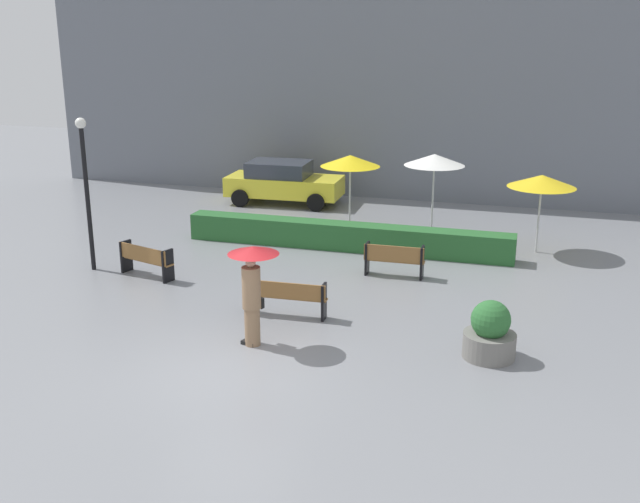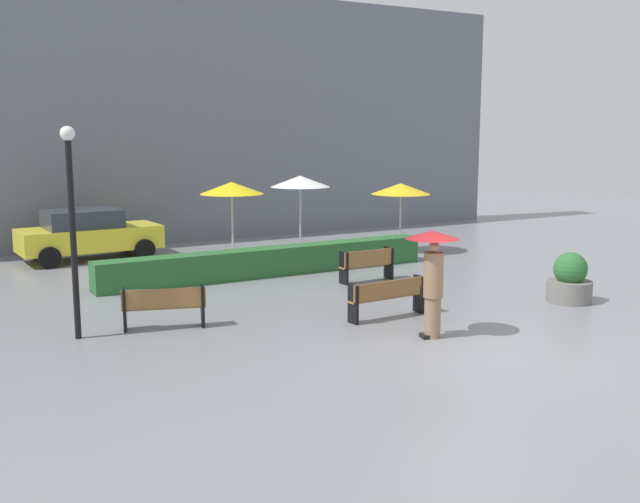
# 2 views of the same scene
# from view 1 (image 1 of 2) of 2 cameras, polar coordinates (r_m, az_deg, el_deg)

# --- Properties ---
(ground_plane) EXTENTS (60.00, 60.00, 0.00)m
(ground_plane) POSITION_cam_1_polar(r_m,az_deg,el_deg) (14.49, -7.36, -8.89)
(ground_plane) COLOR gray
(bench_back_row) EXTENTS (1.58, 0.41, 0.86)m
(bench_back_row) POSITION_cam_1_polar(r_m,az_deg,el_deg) (19.39, 5.73, -0.53)
(bench_back_row) COLOR olive
(bench_back_row) RESTS_ON ground
(bench_mid_center) EXTENTS (1.90, 0.41, 0.83)m
(bench_mid_center) POSITION_cam_1_polar(r_m,az_deg,el_deg) (16.65, -2.69, -3.38)
(bench_mid_center) COLOR olive
(bench_mid_center) RESTS_ON ground
(bench_far_left) EXTENTS (1.69, 0.84, 0.85)m
(bench_far_left) POSITION_cam_1_polar(r_m,az_deg,el_deg) (19.81, -13.31, -0.53)
(bench_far_left) COLOR olive
(bench_far_left) RESTS_ON ground
(pedestrian_with_umbrella) EXTENTS (1.04, 1.04, 2.09)m
(pedestrian_with_umbrella) POSITION_cam_1_polar(r_m,az_deg,el_deg) (14.96, -5.23, -2.22)
(pedestrian_with_umbrella) COLOR #8C6B4C
(pedestrian_with_umbrella) RESTS_ON ground
(planter_pot) EXTENTS (1.04, 1.04, 1.18)m
(planter_pot) POSITION_cam_1_polar(r_m,az_deg,el_deg) (15.00, 12.95, -6.17)
(planter_pot) COLOR slate
(planter_pot) RESTS_ON ground
(lamp_post) EXTENTS (0.28, 0.28, 4.07)m
(lamp_post) POSITION_cam_1_polar(r_m,az_deg,el_deg) (20.34, -17.60, 5.35)
(lamp_post) COLOR black
(lamp_post) RESTS_ON ground
(patio_umbrella_yellow) EXTENTS (1.86, 1.86, 2.50)m
(patio_umbrella_yellow) POSITION_cam_1_polar(r_m,az_deg,el_deg) (23.08, 2.35, 6.98)
(patio_umbrella_yellow) COLOR silver
(patio_umbrella_yellow) RESTS_ON ground
(patio_umbrella_white) EXTENTS (1.86, 1.86, 2.58)m
(patio_umbrella_white) POSITION_cam_1_polar(r_m,az_deg,el_deg) (23.05, 8.81, 6.98)
(patio_umbrella_white) COLOR silver
(patio_umbrella_white) RESTS_ON ground
(patio_umbrella_yellow_far) EXTENTS (1.93, 1.93, 2.28)m
(patio_umbrella_yellow_far) POSITION_cam_1_polar(r_m,az_deg,el_deg) (21.97, 16.72, 5.21)
(patio_umbrella_yellow_far) COLOR silver
(patio_umbrella_yellow_far) RESTS_ON ground
(hedge_strip) EXTENTS (9.71, 0.70, 0.78)m
(hedge_strip) POSITION_cam_1_polar(r_m,az_deg,el_deg) (21.76, 2.01, 1.17)
(hedge_strip) COLOR #28602D
(hedge_strip) RESTS_ON ground
(building_facade) EXTENTS (28.00, 1.20, 8.87)m
(building_facade) POSITION_cam_1_polar(r_m,az_deg,el_deg) (28.46, 5.76, 13.07)
(building_facade) COLOR slate
(building_facade) RESTS_ON ground
(parked_car) EXTENTS (4.27, 2.11, 1.57)m
(parked_car) POSITION_cam_1_polar(r_m,az_deg,el_deg) (27.47, -2.85, 5.38)
(parked_car) COLOR yellow
(parked_car) RESTS_ON ground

